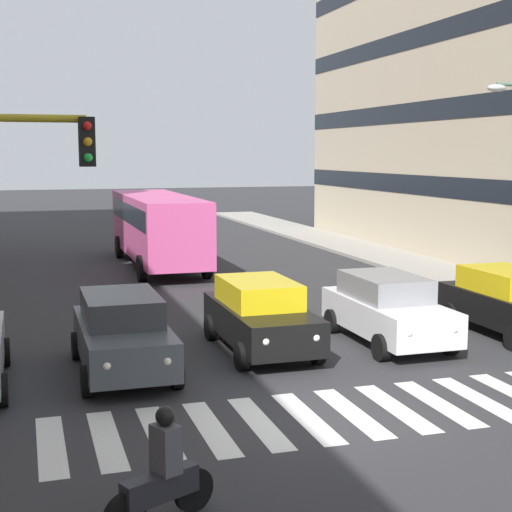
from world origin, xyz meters
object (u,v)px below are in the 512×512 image
Objects in this scene: car_3 at (122,333)px; bus_behind_traffic at (157,223)px; motorcycle_with_rider at (162,477)px; car_2 at (260,315)px; car_0 at (510,302)px; car_1 at (387,308)px.

bus_behind_traffic is (-3.43, -15.37, 0.97)m from car_3.
car_2 is at bearing -115.73° from motorcycle_with_rider.
car_0 is at bearing -177.18° from car_3.
bus_behind_traffic is at bearing -90.00° from car_2.
bus_behind_traffic is (6.79, -14.86, 0.97)m from car_0.
car_3 is at bearing 5.58° from car_1.
car_1 is 15.11m from bus_behind_traffic.
car_3 is at bearing 14.25° from car_2.
car_0 is 6.80m from car_2.
motorcycle_with_rider is (10.61, 7.56, -0.24)m from car_0.
car_1 is at bearing -174.42° from car_3.
car_0 and car_2 have the same top height.
bus_behind_traffic is at bearing -65.45° from car_0.
car_1 is 1.00× the size of car_3.
car_1 is 2.83× the size of motorcycle_with_rider.
car_1 is at bearing 102.60° from bus_behind_traffic.
bus_behind_traffic reaches higher than car_1.
car_3 reaches higher than motorcycle_with_rider.
car_0 is 1.00× the size of car_2.
bus_behind_traffic reaches higher than car_3.
car_1 reaches higher than motorcycle_with_rider.
bus_behind_traffic reaches higher than car_0.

